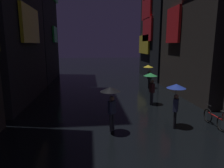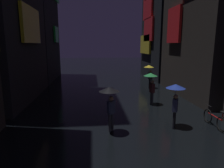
{
  "view_description": "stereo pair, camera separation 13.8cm",
  "coord_description": "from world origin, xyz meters",
  "px_view_note": "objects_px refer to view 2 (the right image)",
  "views": [
    {
      "loc": [
        -1.37,
        -1.58,
        3.93
      ],
      "look_at": [
        0.0,
        10.81,
        1.47
      ],
      "focal_mm": 32.0,
      "sensor_mm": 36.0,
      "label": 1
    },
    {
      "loc": [
        -1.23,
        -1.59,
        3.93
      ],
      "look_at": [
        0.0,
        10.81,
        1.47
      ],
      "focal_mm": 32.0,
      "sensor_mm": 36.0,
      "label": 2
    }
  ],
  "objects_px": {
    "pedestrian_foreground_right_green": "(151,80)",
    "pedestrian_midstreet_left_yellow": "(149,70)",
    "pedestrian_far_right_blue": "(175,94)",
    "bicycle_parked_at_storefront": "(214,119)",
    "pedestrian_near_crossing_black": "(110,97)"
  },
  "relations": [
    {
      "from": "pedestrian_far_right_blue",
      "to": "pedestrian_midstreet_left_yellow",
      "type": "xyz_separation_m",
      "value": [
        1.28,
        8.76,
        0.0
      ]
    },
    {
      "from": "pedestrian_midstreet_left_yellow",
      "to": "bicycle_parked_at_storefront",
      "type": "height_order",
      "value": "pedestrian_midstreet_left_yellow"
    },
    {
      "from": "pedestrian_far_right_blue",
      "to": "bicycle_parked_at_storefront",
      "type": "distance_m",
      "value": 2.36
    },
    {
      "from": "pedestrian_far_right_blue",
      "to": "pedestrian_foreground_right_green",
      "type": "distance_m",
      "value": 3.78
    },
    {
      "from": "pedestrian_midstreet_left_yellow",
      "to": "pedestrian_foreground_right_green",
      "type": "bearing_deg",
      "value": -104.91
    },
    {
      "from": "pedestrian_foreground_right_green",
      "to": "pedestrian_midstreet_left_yellow",
      "type": "bearing_deg",
      "value": 75.09
    },
    {
      "from": "pedestrian_far_right_blue",
      "to": "bicycle_parked_at_storefront",
      "type": "relative_size",
      "value": 1.16
    },
    {
      "from": "pedestrian_foreground_right_green",
      "to": "pedestrian_far_right_blue",
      "type": "bearing_deg",
      "value": -89.22
    },
    {
      "from": "pedestrian_near_crossing_black",
      "to": "pedestrian_foreground_right_green",
      "type": "xyz_separation_m",
      "value": [
        3.07,
        4.01,
        0.0
      ]
    },
    {
      "from": "pedestrian_far_right_blue",
      "to": "pedestrian_midstreet_left_yellow",
      "type": "distance_m",
      "value": 8.86
    },
    {
      "from": "pedestrian_near_crossing_black",
      "to": "pedestrian_far_right_blue",
      "type": "bearing_deg",
      "value": 4.31
    },
    {
      "from": "pedestrian_far_right_blue",
      "to": "pedestrian_near_crossing_black",
      "type": "height_order",
      "value": "same"
    },
    {
      "from": "pedestrian_midstreet_left_yellow",
      "to": "pedestrian_near_crossing_black",
      "type": "height_order",
      "value": "same"
    },
    {
      "from": "pedestrian_midstreet_left_yellow",
      "to": "bicycle_parked_at_storefront",
      "type": "relative_size",
      "value": 1.16
    },
    {
      "from": "pedestrian_far_right_blue",
      "to": "pedestrian_near_crossing_black",
      "type": "distance_m",
      "value": 3.13
    }
  ]
}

